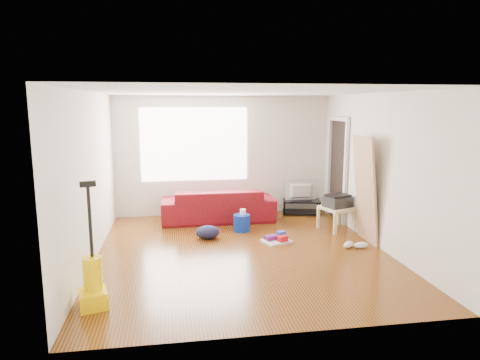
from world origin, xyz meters
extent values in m
cube|color=#4D1C0A|center=(0.00, 0.00, 0.00)|extent=(4.50, 5.00, 0.01)
cube|color=silver|center=(0.00, 0.00, 2.50)|extent=(4.50, 5.00, 0.01)
cube|color=beige|center=(0.00, 2.50, 1.25)|extent=(4.50, 0.01, 2.50)
cube|color=beige|center=(0.00, -2.50, 1.25)|extent=(4.50, 0.01, 2.50)
cube|color=beige|center=(-2.25, 0.00, 1.25)|extent=(0.01, 5.00, 2.50)
cube|color=beige|center=(2.25, 0.00, 1.25)|extent=(0.01, 5.00, 2.50)
cube|color=white|center=(-0.60, 2.48, 1.50)|extent=(2.20, 0.01, 1.50)
cube|color=silver|center=(2.21, 1.25, 1.00)|extent=(0.06, 0.08, 2.00)
cube|color=silver|center=(2.21, 2.15, 1.00)|extent=(0.06, 0.08, 2.00)
cube|color=silver|center=(2.21, 1.70, 2.04)|extent=(0.06, 0.98, 0.08)
cube|color=black|center=(2.24, 1.70, 1.00)|extent=(0.01, 0.86, 1.98)
imported|color=#5E0413|center=(-0.18, 1.95, 0.00)|extent=(2.25, 0.88, 0.66)
cube|color=black|center=(1.65, 2.22, 0.03)|extent=(0.87, 0.62, 0.03)
cube|color=black|center=(1.65, 2.22, 0.28)|extent=(0.87, 0.62, 0.03)
cylinder|color=black|center=(1.25, 2.11, 0.15)|extent=(0.03, 0.03, 0.30)
cylinder|color=black|center=(1.34, 2.49, 0.15)|extent=(0.03, 0.03, 0.30)
cylinder|color=black|center=(1.96, 1.95, 0.15)|extent=(0.03, 0.03, 0.30)
cylinder|color=black|center=(2.05, 2.33, 0.15)|extent=(0.03, 0.03, 0.30)
imported|color=black|center=(1.65, 2.22, 0.49)|extent=(0.67, 0.09, 0.38)
cube|color=#D9BD82|center=(1.95, 0.95, 0.41)|extent=(0.67, 0.67, 0.05)
cube|color=#D9BD82|center=(1.79, 0.64, 0.20)|extent=(0.05, 0.05, 0.39)
cube|color=#D9BD82|center=(1.64, 1.11, 0.20)|extent=(0.05, 0.05, 0.39)
cube|color=#D9BD82|center=(2.26, 0.79, 0.20)|extent=(0.05, 0.05, 0.39)
cube|color=#D9BD82|center=(2.11, 1.25, 0.20)|extent=(0.05, 0.05, 0.39)
cube|color=black|center=(1.95, 0.95, 0.54)|extent=(0.54, 0.48, 0.19)
cube|color=black|center=(1.95, 0.95, 0.65)|extent=(0.49, 0.43, 0.04)
cylinder|color=#0C2DA3|center=(0.18, 1.15, 0.00)|extent=(0.36, 0.36, 0.31)
cylinder|color=white|center=(0.20, 1.16, 0.20)|extent=(0.11, 0.11, 0.10)
cube|color=silver|center=(0.66, 0.40, 0.02)|extent=(0.54, 0.49, 0.04)
cube|color=red|center=(0.75, 0.33, 0.08)|extent=(0.19, 0.16, 0.09)
cube|color=#5D1469|center=(0.57, 0.44, 0.07)|extent=(0.23, 0.20, 0.07)
cube|color=blue|center=(0.76, 0.49, 0.10)|extent=(0.15, 0.14, 0.12)
ellipsoid|color=#111033|center=(-0.48, 0.78, 0.00)|extent=(0.45, 0.37, 0.23)
ellipsoid|color=white|center=(1.76, -0.06, 0.05)|extent=(0.26, 0.25, 0.10)
ellipsoid|color=white|center=(1.94, -0.12, 0.05)|extent=(0.26, 0.13, 0.10)
cube|color=#FDCD00|center=(-2.00, -1.58, 0.10)|extent=(0.38, 0.42, 0.20)
cylinder|color=#FDCD00|center=(-2.00, -1.53, 0.39)|extent=(0.22, 0.22, 0.38)
cylinder|color=black|center=(-2.00, -1.49, 0.99)|extent=(0.04, 0.04, 0.82)
cube|color=black|center=(-2.00, -1.49, 1.43)|extent=(0.18, 0.09, 0.07)
cube|color=#9E7554|center=(2.13, 0.21, 0.00)|extent=(0.22, 0.72, 1.80)
camera|label=1|loc=(-1.04, -6.41, 2.31)|focal=32.00mm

